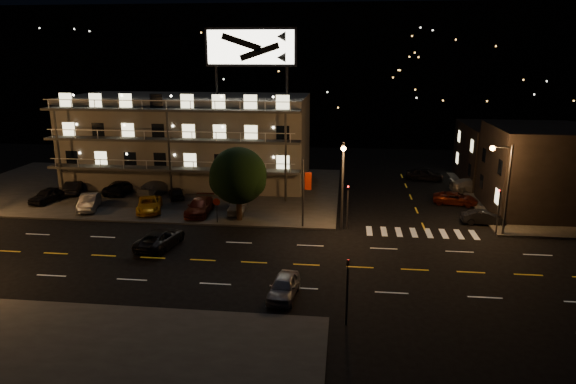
# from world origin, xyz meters

# --- Properties ---
(ground) EXTENTS (140.00, 140.00, 0.00)m
(ground) POSITION_xyz_m (0.00, 0.00, 0.00)
(ground) COLOR black
(ground) RESTS_ON ground
(curb_nw) EXTENTS (44.00, 24.00, 0.15)m
(curb_nw) POSITION_xyz_m (-14.00, 20.00, 0.07)
(curb_nw) COLOR #393937
(curb_nw) RESTS_ON ground
(curb_ne) EXTENTS (16.00, 24.00, 0.15)m
(curb_ne) POSITION_xyz_m (30.00, 20.00, 0.07)
(curb_ne) COLOR #393937
(curb_ne) RESTS_ON ground
(motel) EXTENTS (28.00, 13.80, 18.10)m
(motel) POSITION_xyz_m (-9.94, 23.88, 5.34)
(motel) COLOR gray
(motel) RESTS_ON ground
(side_bldg_front) EXTENTS (14.06, 10.00, 8.50)m
(side_bldg_front) POSITION_xyz_m (29.99, 16.00, 4.25)
(side_bldg_front) COLOR black
(side_bldg_front) RESTS_ON ground
(side_bldg_back) EXTENTS (14.06, 12.00, 7.00)m
(side_bldg_back) POSITION_xyz_m (29.99, 28.00, 3.50)
(side_bldg_back) COLOR black
(side_bldg_back) RESTS_ON ground
(hill_backdrop) EXTENTS (120.00, 25.00, 24.00)m
(hill_backdrop) POSITION_xyz_m (-5.94, 68.78, 11.55)
(hill_backdrop) COLOR black
(hill_backdrop) RESTS_ON ground
(streetlight_nc) EXTENTS (0.44, 1.92, 8.00)m
(streetlight_nc) POSITION_xyz_m (8.50, 7.94, 4.96)
(streetlight_nc) COLOR #2D2D30
(streetlight_nc) RESTS_ON ground
(streetlight_ne) EXTENTS (1.92, 0.44, 8.00)m
(streetlight_ne) POSITION_xyz_m (22.14, 8.30, 4.96)
(streetlight_ne) COLOR #2D2D30
(streetlight_ne) RESTS_ON ground
(signal_nw) EXTENTS (0.20, 0.27, 4.60)m
(signal_nw) POSITION_xyz_m (9.00, 8.50, 2.57)
(signal_nw) COLOR #2D2D30
(signal_nw) RESTS_ON ground
(signal_sw) EXTENTS (0.20, 0.27, 4.60)m
(signal_sw) POSITION_xyz_m (9.00, -8.50, 2.57)
(signal_sw) COLOR #2D2D30
(signal_sw) RESTS_ON ground
(signal_ne) EXTENTS (0.27, 0.20, 4.60)m
(signal_ne) POSITION_xyz_m (22.00, 8.50, 2.57)
(signal_ne) COLOR #2D2D30
(signal_ne) RESTS_ON ground
(banner_north) EXTENTS (0.83, 0.16, 6.40)m
(banner_north) POSITION_xyz_m (5.09, 8.40, 3.43)
(banner_north) COLOR #2D2D30
(banner_north) RESTS_ON ground
(stop_sign) EXTENTS (0.91, 0.11, 2.61)m
(stop_sign) POSITION_xyz_m (-3.00, 8.57, 1.71)
(stop_sign) COLOR #2D2D30
(stop_sign) RESTS_ON ground
(tree) EXTENTS (5.52, 5.32, 6.95)m
(tree) POSITION_xyz_m (-1.16, 9.57, 4.28)
(tree) COLOR black
(tree) RESTS_ON curb_nw
(lot_car_0) EXTENTS (2.53, 4.56, 1.47)m
(lot_car_0) POSITION_xyz_m (-22.48, 13.18, 0.88)
(lot_car_0) COLOR black
(lot_car_0) RESTS_ON curb_nw
(lot_car_1) EXTENTS (2.83, 4.85, 1.51)m
(lot_car_1) POSITION_xyz_m (-16.85, 11.20, 0.91)
(lot_car_1) COLOR gray
(lot_car_1) RESTS_ON curb_nw
(lot_car_2) EXTENTS (3.66, 5.43, 1.38)m
(lot_car_2) POSITION_xyz_m (-10.56, 11.23, 0.84)
(lot_car_2) COLOR orange
(lot_car_2) RESTS_ON curb_nw
(lot_car_3) EXTENTS (2.24, 5.24, 1.50)m
(lot_car_3) POSITION_xyz_m (-5.33, 10.96, 0.90)
(lot_car_3) COLOR #57190C
(lot_car_3) RESTS_ON curb_nw
(lot_car_4) EXTENTS (1.91, 4.18, 1.39)m
(lot_car_4) POSITION_xyz_m (-1.79, 11.86, 0.85)
(lot_car_4) COLOR gray
(lot_car_4) RESTS_ON curb_nw
(lot_car_5) EXTENTS (2.66, 4.61, 1.44)m
(lot_car_5) POSITION_xyz_m (-21.45, 16.75, 0.87)
(lot_car_5) COLOR black
(lot_car_5) RESTS_ON curb_nw
(lot_car_6) EXTENTS (2.54, 5.21, 1.43)m
(lot_car_6) POSITION_xyz_m (-16.27, 17.50, 0.86)
(lot_car_6) COLOR black
(lot_car_6) RESTS_ON curb_nw
(lot_car_7) EXTENTS (3.42, 5.62, 1.52)m
(lot_car_7) POSITION_xyz_m (-12.16, 17.50, 0.91)
(lot_car_7) COLOR gray
(lot_car_7) RESTS_ON curb_nw
(lot_car_8) EXTENTS (2.79, 3.93, 1.24)m
(lot_car_8) POSITION_xyz_m (-9.35, 16.05, 0.77)
(lot_car_8) COLOR black
(lot_car_8) RESTS_ON curb_nw
(lot_car_9) EXTENTS (1.71, 3.87, 1.23)m
(lot_car_9) POSITION_xyz_m (-2.55, 17.50, 0.77)
(lot_car_9) COLOR #57190C
(lot_car_9) RESTS_ON curb_nw
(side_car_0) EXTENTS (3.92, 1.48, 1.28)m
(side_car_0) POSITION_xyz_m (21.57, 11.31, 0.64)
(side_car_0) COLOR black
(side_car_0) RESTS_ON ground
(side_car_1) EXTENTS (4.87, 2.93, 1.27)m
(side_car_1) POSITION_xyz_m (20.30, 17.70, 0.63)
(side_car_1) COLOR #57190C
(side_car_1) RESTS_ON ground
(side_car_2) EXTENTS (5.14, 2.18, 1.48)m
(side_car_2) POSITION_xyz_m (23.26, 22.98, 0.74)
(side_car_2) COLOR gray
(side_car_2) RESTS_ON ground
(side_car_3) EXTENTS (4.78, 2.64, 1.54)m
(side_car_3) POSITION_xyz_m (18.56, 28.06, 0.77)
(side_car_3) COLOR black
(side_car_3) RESTS_ON ground
(road_car_east) EXTENTS (2.05, 4.30, 1.42)m
(road_car_east) POSITION_xyz_m (4.94, -5.32, 0.71)
(road_car_east) COLOR gray
(road_car_east) RESTS_ON ground
(road_car_west) EXTENTS (3.18, 5.61, 1.48)m
(road_car_west) POSITION_xyz_m (-6.17, 2.28, 0.74)
(road_car_west) COLOR black
(road_car_west) RESTS_ON ground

